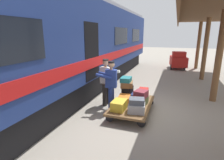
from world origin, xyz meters
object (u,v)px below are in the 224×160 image
object	(u,v)px
suitcase_orange_carryall	(124,99)
suitcase_yellow_case	(119,105)
suitcase_olive_duffel	(140,101)
suitcase_red_plastic	(143,91)
porter_in_overalls	(111,84)
suitcase_black_hardshell	(128,90)
suitcase_brown_leather	(127,84)
suitcase_gray_aluminum	(137,108)
porter_by_door	(106,81)
suitcase_navy_fabric	(129,95)
baggage_tug	(178,60)
train_car	(56,47)
suitcase_teal_softside	(126,79)
suitcase_burgundy_valise	(141,94)
luggage_cart	(132,105)
suitcase_cream_canvas	(143,96)
suitcase_slate_roller	(137,101)

from	to	relation	value
suitcase_orange_carryall	suitcase_yellow_case	size ratio (longest dim) A/B	0.98
suitcase_olive_duffel	suitcase_red_plastic	size ratio (longest dim) A/B	1.17
suitcase_olive_duffel	porter_in_overalls	size ratio (longest dim) A/B	0.31
suitcase_olive_duffel	suitcase_yellow_case	xyz separation A→B (m)	(0.54, 0.58, 0.00)
suitcase_orange_carryall	suitcase_yellow_case	world-z (taller)	suitcase_yellow_case
suitcase_black_hardshell	suitcase_brown_leather	distance (m)	0.21
suitcase_black_hardshell	suitcase_gray_aluminum	bearing A→B (deg)	116.78
suitcase_red_plastic	porter_by_door	world-z (taller)	porter_by_door
suitcase_gray_aluminum	suitcase_navy_fabric	size ratio (longest dim) A/B	0.89
suitcase_olive_duffel	baggage_tug	distance (m)	8.82
train_car	suitcase_red_plastic	bearing A→B (deg)	-176.10
suitcase_black_hardshell	suitcase_teal_softside	size ratio (longest dim) A/B	1.03
suitcase_navy_fabric	suitcase_teal_softside	world-z (taller)	suitcase_teal_softside
suitcase_burgundy_valise	train_car	bearing A→B (deg)	-5.88
porter_in_overalls	suitcase_red_plastic	bearing A→B (deg)	-150.34
porter_in_overalls	baggage_tug	xyz separation A→B (m)	(-2.19, -8.76, -0.30)
suitcase_orange_carryall	baggage_tug	distance (m)	8.91
train_car	suitcase_brown_leather	size ratio (longest dim) A/B	37.83
luggage_cart	suitcase_cream_canvas	bearing A→B (deg)	-115.01
porter_in_overalls	porter_by_door	xyz separation A→B (m)	(0.31, -0.39, 0.00)
suitcase_olive_duffel	porter_in_overalls	xyz separation A→B (m)	(1.02, 0.02, 0.47)
suitcase_gray_aluminum	porter_in_overalls	distance (m)	1.26
suitcase_teal_softside	suitcase_orange_carryall	bearing A→B (deg)	100.21
suitcase_cream_canvas	suitcase_teal_softside	xyz separation A→B (m)	(0.64, 0.06, 0.56)
train_car	suitcase_black_hardshell	distance (m)	3.12
suitcase_black_hardshell	suitcase_burgundy_valise	bearing A→B (deg)	135.42
suitcase_cream_canvas	porter_in_overalls	bearing A→B (deg)	30.71
suitcase_brown_leather	baggage_tug	distance (m)	8.38
train_car	suitcase_gray_aluminum	distance (m)	3.82
suitcase_olive_duffel	suitcase_teal_softside	size ratio (longest dim) A/B	1.14
luggage_cart	suitcase_teal_softside	world-z (taller)	suitcase_teal_softside
suitcase_slate_roller	suitcase_red_plastic	bearing A→B (deg)	-89.95
suitcase_teal_softside	suitcase_cream_canvas	bearing A→B (deg)	-174.97
suitcase_orange_carryall	suitcase_brown_leather	xyz separation A→B (m)	(0.07, -0.56, 0.38)
suitcase_yellow_case	suitcase_black_hardshell	size ratio (longest dim) A/B	1.14
suitcase_cream_canvas	suitcase_navy_fabric	world-z (taller)	suitcase_cream_canvas
suitcase_orange_carryall	suitcase_brown_leather	size ratio (longest dim) A/B	0.99
suitcase_gray_aluminum	suitcase_yellow_case	bearing A→B (deg)	0.00
suitcase_navy_fabric	porter_by_door	xyz separation A→B (m)	(0.78, 0.22, 0.53)
suitcase_olive_duffel	suitcase_black_hardshell	distance (m)	0.83
suitcase_orange_carryall	suitcase_gray_aluminum	world-z (taller)	suitcase_gray_aluminum
suitcase_yellow_case	suitcase_red_plastic	xyz separation A→B (m)	(-0.54, -1.14, 0.16)
suitcase_black_hardshell	suitcase_red_plastic	size ratio (longest dim) A/B	1.06
porter_in_overalls	suitcase_orange_carryall	bearing A→B (deg)	-177.33
suitcase_slate_roller	suitcase_brown_leather	world-z (taller)	suitcase_brown_leather
suitcase_red_plastic	suitcase_black_hardshell	bearing A→B (deg)	-1.70
suitcase_yellow_case	porter_in_overalls	size ratio (longest dim) A/B	0.32
suitcase_brown_leather	suitcase_black_hardshell	bearing A→B (deg)	-151.81
train_car	baggage_tug	size ratio (longest dim) A/B	11.23
train_car	suitcase_gray_aluminum	size ratio (longest dim) A/B	42.84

